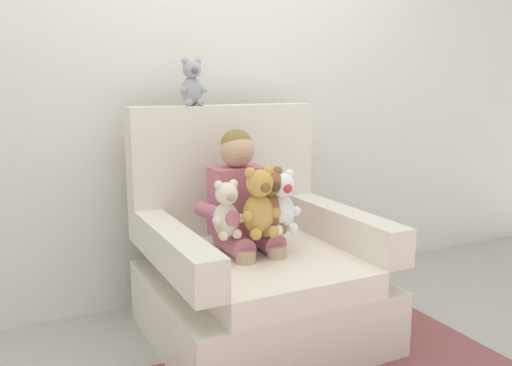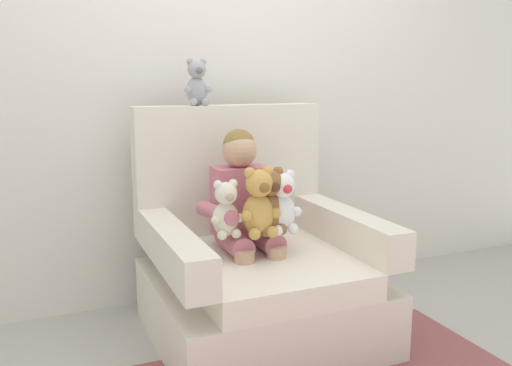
% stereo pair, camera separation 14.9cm
% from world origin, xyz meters
% --- Properties ---
extents(ground_plane, '(8.00, 8.00, 0.00)m').
position_xyz_m(ground_plane, '(0.00, 0.00, 0.00)').
color(ground_plane, '#ADA89E').
extents(back_wall, '(6.00, 0.10, 2.60)m').
position_xyz_m(back_wall, '(0.00, 0.69, 1.30)').
color(back_wall, silver).
rests_on(back_wall, ground).
extents(armchair, '(1.02, 1.00, 1.12)m').
position_xyz_m(armchair, '(0.00, 0.06, 0.33)').
color(armchair, silver).
rests_on(armchair, ground).
extents(seated_child, '(0.45, 0.39, 0.82)m').
position_xyz_m(seated_child, '(-0.05, 0.09, 0.65)').
color(seated_child, '#C66B7F').
rests_on(seated_child, armchair).
extents(plush_white, '(0.18, 0.14, 0.30)m').
position_xyz_m(plush_white, '(0.08, -0.07, 0.68)').
color(plush_white, white).
rests_on(plush_white, armchair).
extents(plush_cream, '(0.16, 0.13, 0.27)m').
position_xyz_m(plush_cream, '(-0.19, -0.04, 0.67)').
color(plush_cream, silver).
rests_on(plush_cream, armchair).
extents(plush_brown, '(0.19, 0.15, 0.31)m').
position_xyz_m(plush_brown, '(0.02, -0.06, 0.69)').
color(plush_brown, brown).
rests_on(plush_brown, armchair).
extents(plush_honey, '(0.19, 0.16, 0.32)m').
position_xyz_m(plush_honey, '(-0.05, -0.08, 0.69)').
color(plush_honey, gold).
rests_on(plush_honey, armchair).
extents(plush_grey_on_backrest, '(0.14, 0.12, 0.24)m').
position_xyz_m(plush_grey_on_backrest, '(-0.17, 0.42, 1.23)').
color(plush_grey_on_backrest, '#9E9EA3').
rests_on(plush_grey_on_backrest, armchair).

